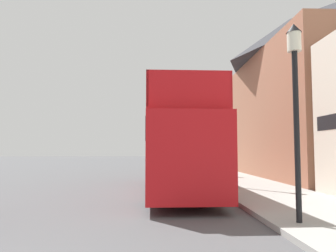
{
  "coord_description": "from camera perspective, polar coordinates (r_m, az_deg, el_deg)",
  "views": [
    {
      "loc": [
        2.78,
        -3.01,
        1.77
      ],
      "look_at": [
        3.37,
        11.37,
        2.84
      ],
      "focal_mm": 35.0,
      "sensor_mm": 36.0,
      "label": 1
    }
  ],
  "objects": [
    {
      "name": "tour_bus",
      "position": [
        14.12,
        1.41,
        -3.92
      ],
      "size": [
        2.6,
        10.67,
        4.04
      ],
      "rotation": [
        0.0,
        0.0,
        0.01
      ],
      "color": "red",
      "rests_on": "ground_plane"
    },
    {
      "name": "brick_terrace_rear",
      "position": [
        24.05,
        20.77,
        4.84
      ],
      "size": [
        6.0,
        16.67,
        10.91
      ],
      "color": "#9E664C",
      "rests_on": "ground_plane"
    },
    {
      "name": "lamp_post_second",
      "position": [
        15.25,
        10.07,
        2.87
      ],
      "size": [
        0.35,
        0.35,
        5.13
      ],
      "color": "black",
      "rests_on": "sidewalk"
    },
    {
      "name": "parked_car_ahead_of_bus",
      "position": [
        21.73,
        1.82,
        -7.08
      ],
      "size": [
        1.77,
        4.12,
        1.49
      ],
      "rotation": [
        0.0,
        0.0,
        -0.02
      ],
      "color": "#9E9EA3",
      "rests_on": "ground_plane"
    },
    {
      "name": "sidewalk",
      "position": [
        21.56,
        9.89,
        -8.72
      ],
      "size": [
        3.75,
        108.0,
        0.14
      ],
      "color": "#999993",
      "rests_on": "ground_plane"
    },
    {
      "name": "lamp_post_nearest",
      "position": [
        8.24,
        21.29,
        6.95
      ],
      "size": [
        0.35,
        0.35,
        4.62
      ],
      "color": "black",
      "rests_on": "sidewalk"
    },
    {
      "name": "ground_plane",
      "position": [
        24.24,
        -9.01,
        -8.39
      ],
      "size": [
        144.0,
        144.0,
        0.0
      ],
      "primitive_type": "plane",
      "color": "#4C4C4F"
    },
    {
      "name": "lamp_post_third",
      "position": [
        22.44,
        5.56,
        0.3
      ],
      "size": [
        0.35,
        0.35,
        4.97
      ],
      "color": "black",
      "rests_on": "sidewalk"
    }
  ]
}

